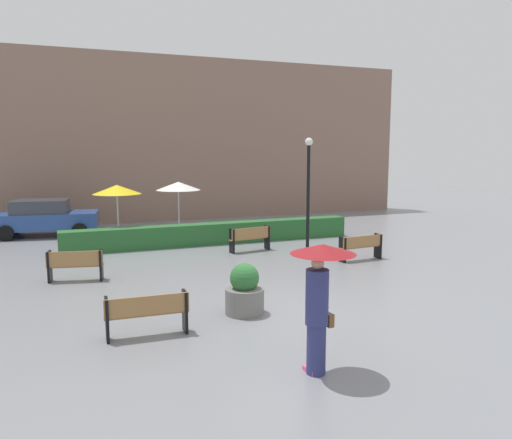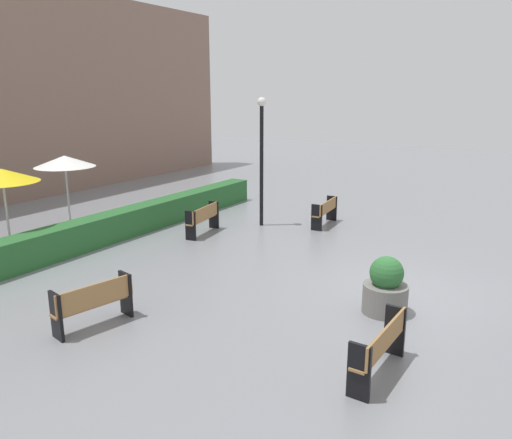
% 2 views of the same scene
% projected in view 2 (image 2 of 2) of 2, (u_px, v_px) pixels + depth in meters
% --- Properties ---
extents(ground_plane, '(60.00, 60.00, 0.00)m').
position_uv_depth(ground_plane, '(399.00, 294.00, 10.87)').
color(ground_plane, gray).
extents(bench_far_right, '(1.62, 0.48, 0.84)m').
position_uv_depth(bench_far_right, '(326.00, 210.00, 16.32)').
color(bench_far_right, '#9E7242').
rests_on(bench_far_right, ground).
extents(bench_near_left, '(1.66, 0.40, 0.86)m').
position_uv_depth(bench_near_left, '(381.00, 345.00, 7.62)').
color(bench_near_left, '#9E7242').
rests_on(bench_near_left, ground).
extents(bench_back_row, '(1.62, 0.56, 0.89)m').
position_uv_depth(bench_back_row, '(204.00, 217.00, 15.31)').
color(bench_back_row, '#9E7242').
rests_on(bench_back_row, ground).
extents(bench_far_left, '(1.55, 0.67, 0.88)m').
position_uv_depth(bench_far_left, '(94.00, 302.00, 9.22)').
color(bench_far_left, '#9E7242').
rests_on(bench_far_left, ground).
extents(planter_pot, '(0.88, 0.88, 1.16)m').
position_uv_depth(planter_pot, '(386.00, 289.00, 9.85)').
color(planter_pot, slate).
rests_on(planter_pot, ground).
extents(lamp_post, '(0.28, 0.28, 4.10)m').
position_uv_depth(lamp_post, '(262.00, 149.00, 15.84)').
color(lamp_post, black).
rests_on(lamp_post, ground).
extents(patio_umbrella_yellow, '(1.85, 1.85, 2.33)m').
position_uv_depth(patio_umbrella_yellow, '(2.00, 176.00, 13.00)').
color(patio_umbrella_yellow, silver).
rests_on(patio_umbrella_yellow, ground).
extents(patio_umbrella_white, '(1.86, 1.86, 2.34)m').
position_uv_depth(patio_umbrella_white, '(65.00, 161.00, 15.58)').
color(patio_umbrella_white, silver).
rests_on(patio_umbrella_white, ground).
extents(hedge_strip, '(11.44, 0.70, 0.82)m').
position_uv_depth(hedge_strip, '(139.00, 219.00, 15.64)').
color(hedge_strip, '#28602D').
rests_on(hedge_strip, ground).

